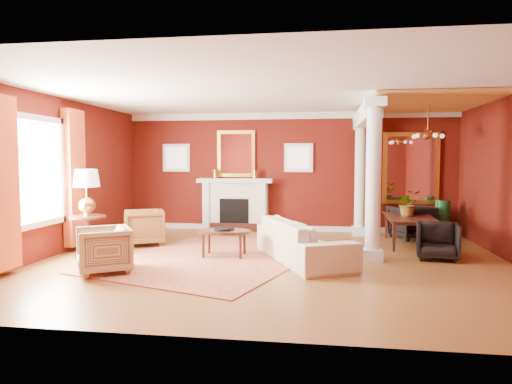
% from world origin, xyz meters
% --- Properties ---
extents(ground, '(8.00, 8.00, 0.00)m').
position_xyz_m(ground, '(0.00, 0.00, 0.00)').
color(ground, brown).
rests_on(ground, ground).
extents(room_shell, '(8.04, 7.04, 2.92)m').
position_xyz_m(room_shell, '(0.00, 0.00, 2.02)').
color(room_shell, '#540F0B').
rests_on(room_shell, ground).
extents(fireplace, '(1.85, 0.42, 1.29)m').
position_xyz_m(fireplace, '(-1.30, 3.32, 0.65)').
color(fireplace, white).
rests_on(fireplace, ground).
extents(overmantel_mirror, '(0.95, 0.07, 1.15)m').
position_xyz_m(overmantel_mirror, '(-1.30, 3.45, 1.90)').
color(overmantel_mirror, gold).
rests_on(overmantel_mirror, fireplace).
extents(flank_window_left, '(0.70, 0.07, 0.70)m').
position_xyz_m(flank_window_left, '(-2.85, 3.46, 1.80)').
color(flank_window_left, white).
rests_on(flank_window_left, room_shell).
extents(flank_window_right, '(0.70, 0.07, 0.70)m').
position_xyz_m(flank_window_right, '(0.25, 3.46, 1.80)').
color(flank_window_right, white).
rests_on(flank_window_right, room_shell).
extents(left_window, '(0.21, 2.55, 2.60)m').
position_xyz_m(left_window, '(-3.89, -0.60, 1.42)').
color(left_window, white).
rests_on(left_window, room_shell).
extents(column_front, '(0.36, 0.36, 2.80)m').
position_xyz_m(column_front, '(1.70, 0.30, 1.43)').
color(column_front, white).
rests_on(column_front, ground).
extents(column_back, '(0.36, 0.36, 2.80)m').
position_xyz_m(column_back, '(1.70, 3.00, 1.43)').
color(column_back, white).
rests_on(column_back, ground).
extents(header_beam, '(0.30, 3.20, 0.32)m').
position_xyz_m(header_beam, '(1.70, 1.90, 2.62)').
color(header_beam, white).
rests_on(header_beam, column_front).
extents(amber_ceiling, '(2.30, 3.40, 0.04)m').
position_xyz_m(amber_ceiling, '(2.85, 1.75, 2.87)').
color(amber_ceiling, gold).
rests_on(amber_ceiling, room_shell).
extents(dining_mirror, '(1.30, 0.07, 1.70)m').
position_xyz_m(dining_mirror, '(2.90, 3.45, 1.55)').
color(dining_mirror, gold).
rests_on(dining_mirror, room_shell).
extents(chandelier, '(0.60, 0.62, 0.75)m').
position_xyz_m(chandelier, '(2.90, 1.80, 2.25)').
color(chandelier, '#B9813A').
rests_on(chandelier, room_shell).
extents(crown_trim, '(8.00, 0.08, 0.16)m').
position_xyz_m(crown_trim, '(0.00, 3.46, 2.82)').
color(crown_trim, white).
rests_on(crown_trim, room_shell).
extents(base_trim, '(8.00, 0.08, 0.12)m').
position_xyz_m(base_trim, '(0.00, 3.46, 0.06)').
color(base_trim, white).
rests_on(base_trim, ground).
extents(rug, '(4.16, 4.80, 0.02)m').
position_xyz_m(rug, '(-1.06, 0.07, 0.01)').
color(rug, maroon).
rests_on(rug, ground).
extents(sofa, '(1.66, 2.51, 0.95)m').
position_xyz_m(sofa, '(0.51, 0.10, 0.48)').
color(sofa, beige).
rests_on(sofa, ground).
extents(armchair_leopard, '(0.98, 1.01, 0.80)m').
position_xyz_m(armchair_leopard, '(-2.79, 1.11, 0.40)').
color(armchair_leopard, black).
rests_on(armchair_leopard, ground).
extents(armchair_stripe, '(1.01, 1.03, 0.79)m').
position_xyz_m(armchair_stripe, '(-2.50, -1.20, 0.39)').
color(armchair_stripe, tan).
rests_on(armchair_stripe, ground).
extents(coffee_table, '(0.96, 0.96, 0.48)m').
position_xyz_m(coffee_table, '(-0.91, 0.22, 0.44)').
color(coffee_table, black).
rests_on(coffee_table, ground).
extents(coffee_book, '(0.17, 0.06, 0.24)m').
position_xyz_m(coffee_book, '(-0.94, 0.20, 0.60)').
color(coffee_book, black).
rests_on(coffee_book, coffee_table).
extents(side_table, '(0.63, 0.63, 1.58)m').
position_xyz_m(side_table, '(-3.37, -0.08, 1.07)').
color(side_table, black).
rests_on(side_table, ground).
extents(dining_table, '(0.66, 1.70, 0.93)m').
position_xyz_m(dining_table, '(2.64, 1.86, 0.47)').
color(dining_table, black).
rests_on(dining_table, ground).
extents(dining_chair_near, '(0.79, 0.75, 0.71)m').
position_xyz_m(dining_chair_near, '(2.84, 0.54, 0.36)').
color(dining_chair_near, black).
rests_on(dining_chair_near, ground).
extents(dining_chair_far, '(1.02, 0.99, 0.81)m').
position_xyz_m(dining_chair_far, '(2.79, 2.65, 0.40)').
color(dining_chair_far, black).
rests_on(dining_chair_far, ground).
extents(green_urn, '(0.36, 0.36, 0.86)m').
position_xyz_m(green_urn, '(3.49, 2.87, 0.34)').
color(green_urn, '#16441F').
rests_on(green_urn, ground).
extents(potted_plant, '(0.50, 0.55, 0.42)m').
position_xyz_m(potted_plant, '(2.58, 1.92, 1.14)').
color(potted_plant, '#26591E').
rests_on(potted_plant, dining_table).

